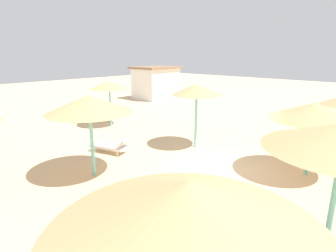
{
  "coord_description": "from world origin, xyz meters",
  "views": [
    {
      "loc": [
        -8.59,
        -4.99,
        4.32
      ],
      "look_at": [
        0.0,
        3.0,
        1.2
      ],
      "focal_mm": 29.14,
      "sensor_mm": 36.0,
      "label": 1
    }
  ],
  "objects_px": {
    "parasol_2": "(187,210)",
    "parasol_4": "(89,104)",
    "parasol_1": "(109,85)",
    "lounger_4": "(111,146)",
    "parasol_3": "(314,111)",
    "parasol_7": "(197,90)",
    "lounger_0": "(301,140)",
    "lounger_1": "(88,117)",
    "beach_cabana": "(156,82)"
  },
  "relations": [
    {
      "from": "lounger_4",
      "to": "parasol_4",
      "type": "bearing_deg",
      "value": -141.24
    },
    {
      "from": "parasol_4",
      "to": "lounger_1",
      "type": "xyz_separation_m",
      "value": [
        4.26,
        7.48,
        -2.33
      ]
    },
    {
      "from": "parasol_3",
      "to": "lounger_4",
      "type": "xyz_separation_m",
      "value": [
        -3.5,
        7.16,
        -2.07
      ]
    },
    {
      "from": "parasol_1",
      "to": "beach_cabana",
      "type": "bearing_deg",
      "value": 30.87
    },
    {
      "from": "parasol_1",
      "to": "parasol_4",
      "type": "xyz_separation_m",
      "value": [
        -4.62,
        -5.38,
        0.15
      ]
    },
    {
      "from": "parasol_2",
      "to": "parasol_4",
      "type": "xyz_separation_m",
      "value": [
        2.92,
        6.7,
        -0.09
      ]
    },
    {
      "from": "lounger_4",
      "to": "parasol_7",
      "type": "bearing_deg",
      "value": -34.92
    },
    {
      "from": "parasol_7",
      "to": "lounger_0",
      "type": "bearing_deg",
      "value": -46.3
    },
    {
      "from": "parasol_4",
      "to": "lounger_0",
      "type": "distance_m",
      "value": 9.96
    },
    {
      "from": "parasol_7",
      "to": "beach_cabana",
      "type": "relative_size",
      "value": 0.7
    },
    {
      "from": "parasol_7",
      "to": "parasol_2",
      "type": "bearing_deg",
      "value": -143.48
    },
    {
      "from": "parasol_3",
      "to": "parasol_4",
      "type": "height_order",
      "value": "parasol_4"
    },
    {
      "from": "parasol_1",
      "to": "lounger_0",
      "type": "bearing_deg",
      "value": -68.11
    },
    {
      "from": "parasol_4",
      "to": "parasol_7",
      "type": "bearing_deg",
      "value": -8.88
    },
    {
      "from": "parasol_1",
      "to": "lounger_4",
      "type": "bearing_deg",
      "value": -125.54
    },
    {
      "from": "parasol_7",
      "to": "lounger_4",
      "type": "bearing_deg",
      "value": 145.08
    },
    {
      "from": "lounger_1",
      "to": "beach_cabana",
      "type": "distance_m",
      "value": 10.52
    },
    {
      "from": "parasol_3",
      "to": "parasol_7",
      "type": "distance_m",
      "value": 4.93
    },
    {
      "from": "parasol_2",
      "to": "lounger_0",
      "type": "distance_m",
      "value": 11.96
    },
    {
      "from": "parasol_3",
      "to": "beach_cabana",
      "type": "distance_m",
      "value": 18.9
    },
    {
      "from": "parasol_3",
      "to": "lounger_0",
      "type": "distance_m",
      "value": 4.04
    },
    {
      "from": "parasol_1",
      "to": "lounger_4",
      "type": "xyz_separation_m",
      "value": [
        -2.79,
        -3.91,
        -2.17
      ]
    },
    {
      "from": "parasol_1",
      "to": "parasol_7",
      "type": "xyz_separation_m",
      "value": [
        0.44,
        -6.17,
        0.24
      ]
    },
    {
      "from": "parasol_2",
      "to": "lounger_4",
      "type": "bearing_deg",
      "value": 59.83
    },
    {
      "from": "parasol_2",
      "to": "lounger_1",
      "type": "bearing_deg",
      "value": 63.13
    },
    {
      "from": "lounger_4",
      "to": "beach_cabana",
      "type": "relative_size",
      "value": 0.46
    },
    {
      "from": "parasol_3",
      "to": "lounger_1",
      "type": "bearing_deg",
      "value": 94.63
    },
    {
      "from": "beach_cabana",
      "to": "parasol_1",
      "type": "bearing_deg",
      "value": -149.13
    },
    {
      "from": "parasol_2",
      "to": "parasol_7",
      "type": "relative_size",
      "value": 1.05
    },
    {
      "from": "parasol_3",
      "to": "lounger_1",
      "type": "relative_size",
      "value": 1.55
    },
    {
      "from": "lounger_0",
      "to": "lounger_1",
      "type": "relative_size",
      "value": 0.99
    },
    {
      "from": "parasol_1",
      "to": "parasol_2",
      "type": "distance_m",
      "value": 14.24
    },
    {
      "from": "parasol_2",
      "to": "parasol_3",
      "type": "distance_m",
      "value": 8.32
    },
    {
      "from": "parasol_1",
      "to": "lounger_4",
      "type": "distance_m",
      "value": 5.28
    },
    {
      "from": "parasol_4",
      "to": "lounger_4",
      "type": "relative_size",
      "value": 1.5
    },
    {
      "from": "parasol_7",
      "to": "lounger_1",
      "type": "xyz_separation_m",
      "value": [
        -0.79,
        8.27,
        -2.42
      ]
    },
    {
      "from": "parasol_4",
      "to": "lounger_1",
      "type": "distance_m",
      "value": 8.92
    },
    {
      "from": "parasol_3",
      "to": "parasol_2",
      "type": "bearing_deg",
      "value": -173.07
    },
    {
      "from": "parasol_4",
      "to": "lounger_4",
      "type": "height_order",
      "value": "parasol_4"
    },
    {
      "from": "parasol_1",
      "to": "lounger_0",
      "type": "height_order",
      "value": "parasol_1"
    },
    {
      "from": "parasol_1",
      "to": "parasol_3",
      "type": "distance_m",
      "value": 11.1
    },
    {
      "from": "parasol_2",
      "to": "lounger_0",
      "type": "height_order",
      "value": "parasol_2"
    },
    {
      "from": "parasol_4",
      "to": "lounger_4",
      "type": "xyz_separation_m",
      "value": [
        1.83,
        1.47,
        -2.32
      ]
    },
    {
      "from": "lounger_4",
      "to": "parasol_3",
      "type": "bearing_deg",
      "value": -63.93
    },
    {
      "from": "parasol_1",
      "to": "lounger_0",
      "type": "relative_size",
      "value": 1.38
    },
    {
      "from": "parasol_1",
      "to": "parasol_4",
      "type": "height_order",
      "value": "parasol_4"
    },
    {
      "from": "parasol_4",
      "to": "lounger_1",
      "type": "bearing_deg",
      "value": 60.31
    },
    {
      "from": "parasol_7",
      "to": "lounger_4",
      "type": "relative_size",
      "value": 1.51
    },
    {
      "from": "parasol_2",
      "to": "beach_cabana",
      "type": "height_order",
      "value": "beach_cabana"
    },
    {
      "from": "parasol_3",
      "to": "beach_cabana",
      "type": "bearing_deg",
      "value": 62.39
    }
  ]
}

